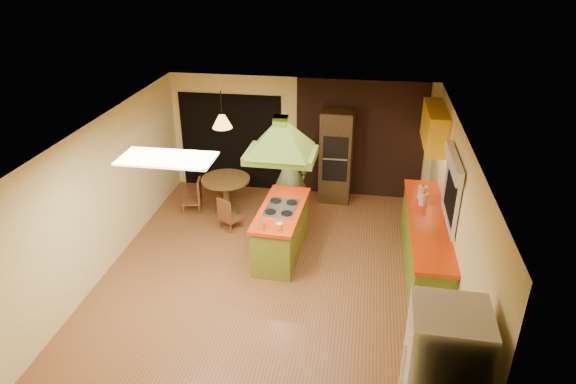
% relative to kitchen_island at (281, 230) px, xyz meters
% --- Properties ---
extents(ground, '(6.50, 6.50, 0.00)m').
position_rel_kitchen_island_xyz_m(ground, '(-0.03, -0.68, -0.45)').
color(ground, brown).
rests_on(ground, ground).
extents(room_walls, '(5.50, 6.50, 6.50)m').
position_rel_kitchen_island_xyz_m(room_walls, '(-0.03, -0.68, 0.80)').
color(room_walls, '#FFF4B6').
rests_on(room_walls, ground).
extents(ceiling_plane, '(6.50, 6.50, 0.00)m').
position_rel_kitchen_island_xyz_m(ceiling_plane, '(-0.03, -0.68, 2.05)').
color(ceiling_plane, silver).
rests_on(ceiling_plane, room_walls).
extents(brick_panel, '(2.64, 0.03, 2.50)m').
position_rel_kitchen_island_xyz_m(brick_panel, '(1.22, 2.55, 0.80)').
color(brick_panel, '#381E14').
rests_on(brick_panel, ground).
extents(nook_opening, '(2.20, 0.03, 2.10)m').
position_rel_kitchen_island_xyz_m(nook_opening, '(-1.53, 2.55, 0.60)').
color(nook_opening, black).
rests_on(nook_opening, ground).
extents(right_counter, '(0.62, 3.05, 0.92)m').
position_rel_kitchen_island_xyz_m(right_counter, '(2.42, -0.08, 0.01)').
color(right_counter, olive).
rests_on(right_counter, ground).
extents(upper_cabinets, '(0.34, 1.40, 0.70)m').
position_rel_kitchen_island_xyz_m(upper_cabinets, '(2.54, 1.52, 1.50)').
color(upper_cabinets, yellow).
rests_on(upper_cabinets, room_walls).
extents(window_right, '(0.12, 1.35, 1.06)m').
position_rel_kitchen_island_xyz_m(window_right, '(2.66, -0.28, 1.32)').
color(window_right, black).
rests_on(window_right, room_walls).
extents(fluor_panel, '(1.20, 0.60, 0.03)m').
position_rel_kitchen_island_xyz_m(fluor_panel, '(-1.13, -1.88, 2.04)').
color(fluor_panel, white).
rests_on(fluor_panel, ceiling_plane).
extents(kitchen_island, '(0.80, 1.80, 0.90)m').
position_rel_kitchen_island_xyz_m(kitchen_island, '(0.00, 0.00, 0.00)').
color(kitchen_island, olive).
rests_on(kitchen_island, ground).
extents(range_hood, '(1.14, 0.83, 0.80)m').
position_rel_kitchen_island_xyz_m(range_hood, '(0.00, 0.00, 1.80)').
color(range_hood, '#54741D').
rests_on(range_hood, ceiling_plane).
extents(man, '(0.79, 0.61, 1.91)m').
position_rel_kitchen_island_xyz_m(man, '(-0.05, 1.23, 0.51)').
color(man, '#576033').
rests_on(man, ground).
extents(refrigerator, '(0.77, 0.73, 1.82)m').
position_rel_kitchen_island_xyz_m(refrigerator, '(2.25, -3.54, 0.46)').
color(refrigerator, white).
rests_on(refrigerator, ground).
extents(wall_oven, '(0.67, 0.63, 1.94)m').
position_rel_kitchen_island_xyz_m(wall_oven, '(0.76, 2.27, 0.52)').
color(wall_oven, '#442F16').
rests_on(wall_oven, ground).
extents(dining_table, '(0.97, 0.97, 0.73)m').
position_rel_kitchen_island_xyz_m(dining_table, '(-1.36, 1.37, 0.06)').
color(dining_table, brown).
rests_on(dining_table, ground).
extents(chair_left, '(0.44, 0.44, 0.69)m').
position_rel_kitchen_island_xyz_m(chair_left, '(-2.06, 1.27, -0.10)').
color(chair_left, brown).
rests_on(chair_left, ground).
extents(chair_near, '(0.49, 0.49, 0.65)m').
position_rel_kitchen_island_xyz_m(chair_near, '(-1.11, 0.72, -0.12)').
color(chair_near, brown).
rests_on(chair_near, ground).
extents(pendant_lamp, '(0.47, 0.47, 0.24)m').
position_rel_kitchen_island_xyz_m(pendant_lamp, '(-1.36, 1.37, 1.45)').
color(pendant_lamp, '#FF9E3F').
rests_on(pendant_lamp, ceiling_plane).
extents(canister_large, '(0.17, 0.17, 0.23)m').
position_rel_kitchen_island_xyz_m(canister_large, '(2.37, 0.68, 0.59)').
color(canister_large, beige).
rests_on(canister_large, right_counter).
extents(canister_medium, '(0.20, 0.20, 0.21)m').
position_rel_kitchen_island_xyz_m(canister_medium, '(2.37, 0.44, 0.58)').
color(canister_medium, '#F3DBC3').
rests_on(canister_medium, right_counter).
extents(canister_small, '(0.12, 0.12, 0.14)m').
position_rel_kitchen_island_xyz_m(canister_small, '(2.37, 0.73, 0.54)').
color(canister_small, '#FFEBCD').
rests_on(canister_small, right_counter).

